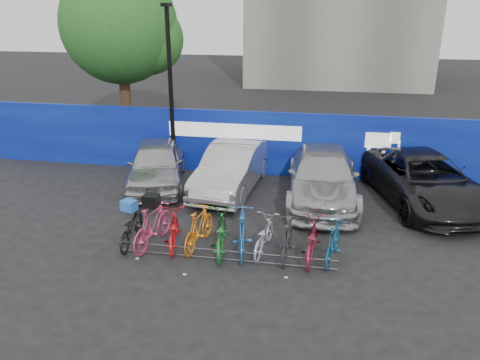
% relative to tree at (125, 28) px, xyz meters
% --- Properties ---
extents(ground, '(100.00, 100.00, 0.00)m').
position_rel_tree_xyz_m(ground, '(6.77, -10.06, -5.07)').
color(ground, black).
rests_on(ground, ground).
extents(hoarding, '(22.00, 0.18, 2.40)m').
position_rel_tree_xyz_m(hoarding, '(6.78, -4.06, -3.86)').
color(hoarding, '#090E7E').
rests_on(hoarding, ground).
extents(tree, '(5.40, 5.20, 7.80)m').
position_rel_tree_xyz_m(tree, '(0.00, 0.00, 0.00)').
color(tree, '#382314').
rests_on(tree, ground).
extents(lamppost, '(0.25, 0.50, 6.11)m').
position_rel_tree_xyz_m(lamppost, '(3.57, -4.66, -1.80)').
color(lamppost, black).
rests_on(lamppost, ground).
extents(bike_rack, '(5.60, 0.03, 0.30)m').
position_rel_tree_xyz_m(bike_rack, '(6.77, -10.66, -4.91)').
color(bike_rack, '#595B60').
rests_on(bike_rack, ground).
extents(car_0, '(3.01, 4.96, 1.58)m').
position_rel_tree_xyz_m(car_0, '(3.32, -5.86, -4.28)').
color(car_0, '#A3A3A7').
rests_on(car_0, ground).
extents(car_1, '(2.15, 4.91, 1.57)m').
position_rel_tree_xyz_m(car_1, '(6.02, -5.86, -4.28)').
color(car_1, '#A3A3A7').
rests_on(car_1, ground).
extents(car_2, '(2.43, 5.55, 1.59)m').
position_rel_tree_xyz_m(car_2, '(9.11, -6.10, -4.28)').
color(car_2, '#A1A2A6').
rests_on(car_2, ground).
extents(car_3, '(4.03, 6.20, 1.59)m').
position_rel_tree_xyz_m(car_3, '(12.30, -5.86, -4.28)').
color(car_3, black).
rests_on(car_3, ground).
extents(bike_0, '(0.80, 1.88, 0.96)m').
position_rel_tree_xyz_m(bike_0, '(4.12, -10.17, -4.59)').
color(bike_0, black).
rests_on(bike_0, ground).
extents(bike_1, '(0.89, 2.01, 1.17)m').
position_rel_tree_xyz_m(bike_1, '(4.76, -10.19, -4.49)').
color(bike_1, '#BF3563').
rests_on(bike_1, ground).
extents(bike_2, '(1.03, 1.88, 0.94)m').
position_rel_tree_xyz_m(bike_2, '(5.28, -10.15, -4.60)').
color(bike_2, red).
rests_on(bike_2, ground).
extents(bike_3, '(0.79, 1.86, 1.09)m').
position_rel_tree_xyz_m(bike_3, '(5.97, -10.04, -4.53)').
color(bike_3, orange).
rests_on(bike_3, ground).
extents(bike_4, '(1.00, 2.08, 1.05)m').
position_rel_tree_xyz_m(bike_4, '(6.57, -10.19, -4.54)').
color(bike_4, '#196C27').
rests_on(bike_4, ground).
extents(bike_5, '(0.84, 2.01, 1.17)m').
position_rel_tree_xyz_m(bike_5, '(7.14, -10.16, -4.48)').
color(bike_5, '#2562AB').
rests_on(bike_5, ground).
extents(bike_6, '(0.82, 1.80, 0.91)m').
position_rel_tree_xyz_m(bike_6, '(7.67, -10.00, -4.61)').
color(bike_6, '#A0A1A8').
rests_on(bike_6, ground).
extents(bike_7, '(0.58, 1.73, 1.03)m').
position_rel_tree_xyz_m(bike_7, '(8.31, -10.19, -4.55)').
color(bike_7, '#29292C').
rests_on(bike_7, ground).
extents(bike_8, '(0.76, 1.94, 1.00)m').
position_rel_tree_xyz_m(bike_8, '(8.90, -10.12, -4.57)').
color(bike_8, maroon).
rests_on(bike_8, ground).
extents(bike_9, '(0.80, 1.76, 1.02)m').
position_rel_tree_xyz_m(bike_9, '(9.44, -10.15, -4.56)').
color(bike_9, navy).
rests_on(bike_9, ground).
extents(cargo_crate, '(0.45, 0.39, 0.27)m').
position_rel_tree_xyz_m(cargo_crate, '(4.12, -10.17, -3.97)').
color(cargo_crate, blue).
rests_on(cargo_crate, bike_0).
extents(cargo_topcase, '(0.41, 0.37, 0.29)m').
position_rel_tree_xyz_m(cargo_topcase, '(4.76, -10.19, -3.76)').
color(cargo_topcase, black).
rests_on(cargo_topcase, bike_1).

